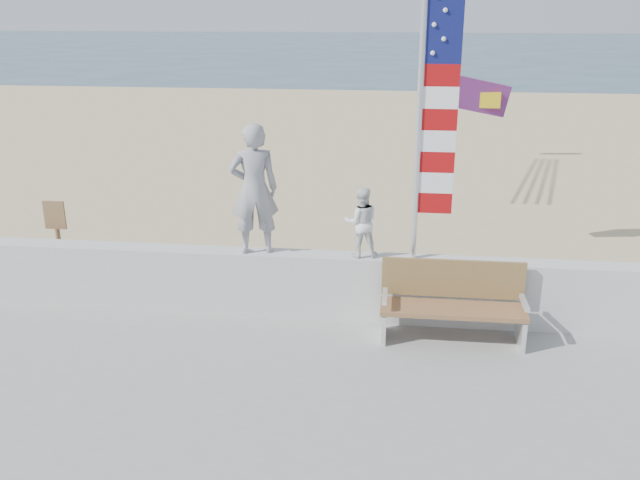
% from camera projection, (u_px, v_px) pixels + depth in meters
% --- Properties ---
extents(ground, '(220.00, 220.00, 0.00)m').
position_uv_depth(ground, '(283.00, 407.00, 7.50)').
color(ground, '#2C4758').
rests_on(ground, ground).
extents(sand, '(90.00, 40.00, 0.08)m').
position_uv_depth(sand, '(347.00, 193.00, 15.93)').
color(sand, tan).
rests_on(sand, ground).
extents(seawall, '(30.00, 0.35, 0.90)m').
position_uv_depth(seawall, '(307.00, 285.00, 9.17)').
color(seawall, beige).
rests_on(seawall, boardwalk).
extents(adult, '(0.72, 0.57, 1.73)m').
position_uv_depth(adult, '(254.00, 189.00, 8.81)').
color(adult, '#939398').
rests_on(adult, seawall).
extents(child, '(0.51, 0.43, 0.93)m').
position_uv_depth(child, '(361.00, 222.00, 8.79)').
color(child, white).
rests_on(child, seawall).
extents(bench, '(1.80, 0.57, 1.00)m').
position_uv_depth(bench, '(453.00, 301.00, 8.51)').
color(bench, olive).
rests_on(bench, boardwalk).
extents(flag, '(0.50, 0.08, 3.50)m').
position_uv_depth(flag, '(430.00, 111.00, 8.23)').
color(flag, silver).
rests_on(flag, seawall).
extents(parafoil_kite, '(1.00, 0.48, 0.67)m').
position_uv_depth(parafoil_kite, '(481.00, 97.00, 10.81)').
color(parafoil_kite, red).
rests_on(parafoil_kite, ground).
extents(sign, '(0.32, 0.07, 1.46)m').
position_uv_depth(sign, '(58.00, 240.00, 9.97)').
color(sign, '#8B6442').
rests_on(sign, sand).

